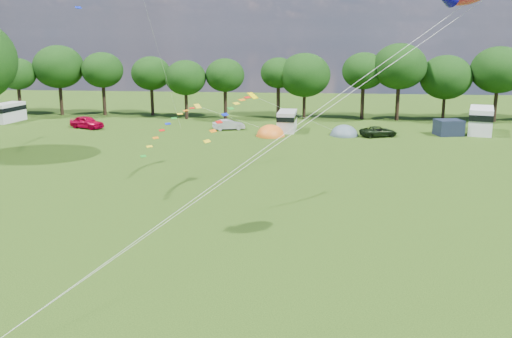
# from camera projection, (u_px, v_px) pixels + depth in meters

# --- Properties ---
(ground_plane) EXTENTS (180.00, 180.00, 0.00)m
(ground_plane) POSITION_uv_depth(u_px,v_px,m) (237.00, 297.00, 25.55)
(ground_plane) COLOR black
(ground_plane) RESTS_ON ground
(tree_line) EXTENTS (102.98, 10.98, 10.27)m
(tree_line) POSITION_uv_depth(u_px,v_px,m) (331.00, 73.00, 76.73)
(tree_line) COLOR black
(tree_line) RESTS_ON ground
(car_a) EXTENTS (4.96, 3.45, 1.54)m
(car_a) POSITION_uv_depth(u_px,v_px,m) (87.00, 122.00, 70.61)
(car_a) COLOR #AA0027
(car_a) RESTS_ON ground
(car_b) EXTENTS (3.86, 2.45, 1.28)m
(car_b) POSITION_uv_depth(u_px,v_px,m) (229.00, 125.00, 69.55)
(car_b) COLOR #989BA0
(car_b) RESTS_ON ground
(car_d) EXTENTS (4.71, 3.26, 1.17)m
(car_d) POSITION_uv_depth(u_px,v_px,m) (379.00, 132.00, 65.01)
(car_d) COLOR black
(car_d) RESTS_ON ground
(campervan_a) EXTENTS (2.82, 5.31, 2.49)m
(campervan_a) POSITION_uv_depth(u_px,v_px,m) (8.00, 112.00, 75.75)
(campervan_a) COLOR silver
(campervan_a) RESTS_ON ground
(campervan_c) EXTENTS (2.27, 4.98, 2.40)m
(campervan_c) POSITION_uv_depth(u_px,v_px,m) (287.00, 120.00, 68.65)
(campervan_c) COLOR #B7B6B8
(campervan_c) RESTS_ON ground
(campervan_d) EXTENTS (4.19, 6.64, 3.02)m
(campervan_d) POSITION_uv_depth(u_px,v_px,m) (481.00, 119.00, 67.09)
(campervan_d) COLOR white
(campervan_d) RESTS_ON ground
(tent_orange) EXTENTS (3.34, 3.66, 2.61)m
(tent_orange) POSITION_uv_depth(u_px,v_px,m) (270.00, 136.00, 65.46)
(tent_orange) COLOR orange
(tent_orange) RESTS_ON ground
(tent_greyblue) EXTENTS (3.29, 3.61, 2.45)m
(tent_greyblue) POSITION_uv_depth(u_px,v_px,m) (344.00, 135.00, 65.83)
(tent_greyblue) COLOR #4C606A
(tent_greyblue) RESTS_ON ground
(awning_navy) EXTENTS (3.37, 2.97, 1.80)m
(awning_navy) POSITION_uv_depth(u_px,v_px,m) (449.00, 127.00, 65.84)
(awning_navy) COLOR #171E30
(awning_navy) RESTS_ON ground
(streamer_kite_b) EXTENTS (4.24, 4.66, 3.78)m
(streamer_kite_b) POSITION_uv_depth(u_px,v_px,m) (176.00, 122.00, 46.78)
(streamer_kite_b) COLOR yellow
(streamer_kite_b) RESTS_ON ground
(streamer_kite_c) EXTENTS (3.15, 5.08, 2.84)m
(streamer_kite_c) POSITION_uv_depth(u_px,v_px,m) (235.00, 109.00, 38.99)
(streamer_kite_c) COLOR #FBE600
(streamer_kite_c) RESTS_ON ground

